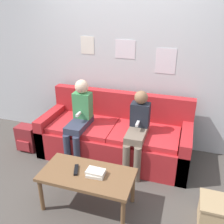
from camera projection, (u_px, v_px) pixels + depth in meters
ground_plane at (103, 176)px, 3.22m from camera, size 10.00×10.00×0.00m
wall_back at (126, 59)px, 3.56m from camera, size 8.00×0.07×2.60m
couch at (115, 137)px, 3.55m from camera, size 2.07×0.81×0.87m
coffee_table at (87, 177)px, 2.61m from camera, size 0.97×0.49×0.43m
person_left at (79, 117)px, 3.37m from camera, size 0.24×0.56×1.11m
person_right at (138, 128)px, 3.15m from camera, size 0.24×0.56×1.05m
tv_remote at (76, 170)px, 2.62m from camera, size 0.10×0.17×0.02m
book_stack at (96, 173)px, 2.55m from camera, size 0.19×0.16×0.06m
storage_box at (217, 213)px, 2.47m from camera, size 0.37×0.32×0.29m
backpack at (27, 138)px, 3.72m from camera, size 0.29×0.23×0.38m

